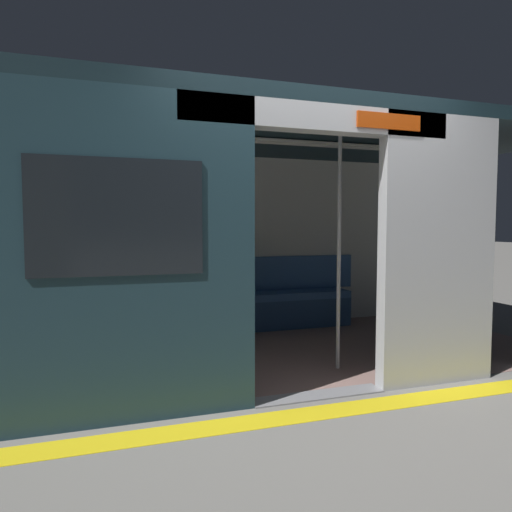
% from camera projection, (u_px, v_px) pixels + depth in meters
% --- Properties ---
extents(ground_plane, '(60.00, 60.00, 0.00)m').
position_uv_depth(ground_plane, '(318.00, 396.00, 3.58)').
color(ground_plane, gray).
extents(platform_edge_strip, '(8.00, 0.24, 0.01)m').
position_uv_depth(platform_edge_strip, '(336.00, 410.00, 3.30)').
color(platform_edge_strip, yellow).
rests_on(platform_edge_strip, ground_plane).
extents(train_car, '(6.40, 2.84, 2.35)m').
position_uv_depth(train_car, '(257.00, 202.00, 4.65)').
color(train_car, silver).
rests_on(train_car, ground_plane).
extents(bench_seat, '(3.07, 0.44, 0.47)m').
position_uv_depth(bench_seat, '(237.00, 303.00, 5.77)').
color(bench_seat, '#38609E').
rests_on(bench_seat, ground_plane).
extents(person_seated, '(0.55, 0.70, 1.19)m').
position_uv_depth(person_seated, '(223.00, 278.00, 5.64)').
color(person_seated, '#D8CC4C').
rests_on(person_seated, ground_plane).
extents(handbag, '(0.26, 0.15, 0.17)m').
position_uv_depth(handbag, '(189.00, 290.00, 5.60)').
color(handbag, black).
rests_on(handbag, bench_seat).
extents(book, '(0.23, 0.26, 0.03)m').
position_uv_depth(book, '(248.00, 292.00, 5.90)').
color(book, '#33723F').
rests_on(book, bench_seat).
extents(grab_pole_door, '(0.04, 0.04, 2.21)m').
position_uv_depth(grab_pole_door, '(241.00, 253.00, 3.82)').
color(grab_pole_door, silver).
rests_on(grab_pole_door, ground_plane).
extents(grab_pole_far, '(0.04, 0.04, 2.21)m').
position_uv_depth(grab_pole_far, '(339.00, 250.00, 4.20)').
color(grab_pole_far, silver).
rests_on(grab_pole_far, ground_plane).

